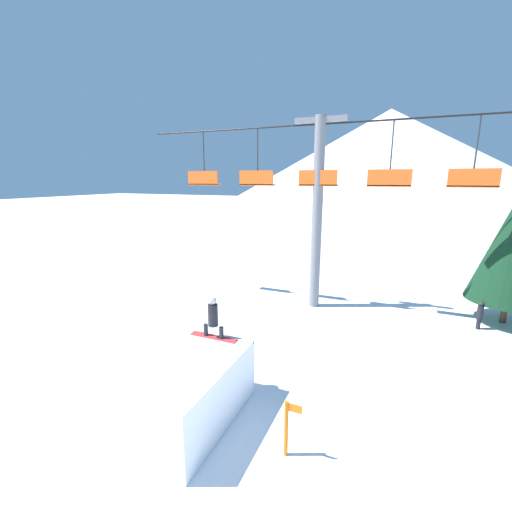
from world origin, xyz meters
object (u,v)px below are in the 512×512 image
distant_skier (480,314)px  trail_marker (287,427)px  snow_ramp (184,390)px  snowboarder (213,318)px

distant_skier → trail_marker: bearing=-118.8°
snow_ramp → snowboarder: bearing=88.3°
snow_ramp → snowboarder: snowboarder is taller
snowboarder → distant_skier: snowboarder is taller
trail_marker → distant_skier: 11.17m
snow_ramp → distant_skier: size_ratio=2.92×
snow_ramp → trail_marker: (2.89, -0.14, -0.08)m
trail_marker → distant_skier: trail_marker is taller
snow_ramp → snowboarder: (0.05, 1.49, 1.47)m
trail_marker → snowboarder: bearing=150.1°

